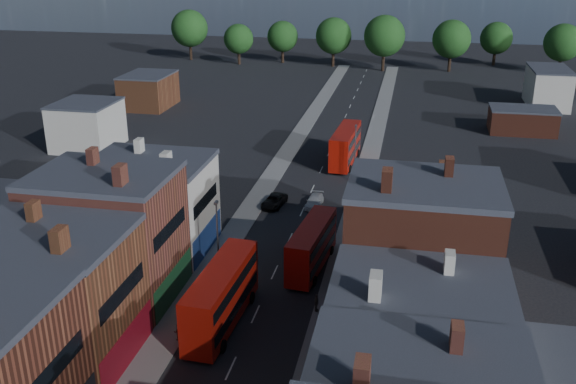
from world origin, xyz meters
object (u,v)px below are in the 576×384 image
at_px(car_3, 314,201).
at_px(ped_3, 316,303).
at_px(bus_0, 222,295).
at_px(bus_2, 345,145).
at_px(ped_1, 178,332).
at_px(car_2, 274,201).
at_px(bus_1, 312,245).

distance_m(car_3, ped_3, 25.00).
xyz_separation_m(bus_0, car_3, (3.63, 28.14, -2.22)).
relative_size(bus_0, bus_2, 1.01).
relative_size(bus_2, ped_3, 7.22).
height_order(car_3, ped_3, ped_3).
bearing_deg(ped_3, ped_1, 132.45).
relative_size(car_2, car_3, 1.09).
distance_m(bus_0, car_3, 28.46).
bearing_deg(car_2, ped_3, -61.53).
xyz_separation_m(bus_0, car_2, (-1.37, 27.18, -2.19)).
bearing_deg(car_3, car_2, -166.75).
xyz_separation_m(car_2, ped_1, (-1.50, -30.36, 0.20)).
xyz_separation_m(car_3, ped_1, (-6.50, -31.33, 0.23)).
xyz_separation_m(bus_2, car_2, (-6.85, -18.56, -2.15)).
distance_m(bus_1, ped_1, 17.45).
xyz_separation_m(bus_0, ped_3, (7.73, 3.48, -1.90)).
distance_m(bus_0, ped_1, 4.73).
xyz_separation_m(car_2, car_3, (5.00, 0.97, -0.03)).
distance_m(car_2, ped_3, 25.38).
distance_m(bus_0, ped_3, 8.69).
xyz_separation_m(bus_0, bus_2, (5.49, 45.74, -0.04)).
height_order(bus_0, car_2, bus_0).
bearing_deg(bus_0, car_3, 85.56).
xyz_separation_m(bus_0, ped_1, (-2.87, -3.19, -1.99)).
relative_size(car_2, ped_1, 3.23).
bearing_deg(bus_0, bus_2, 86.07).
xyz_separation_m(bus_2, ped_1, (-8.35, -48.92, -1.95)).
bearing_deg(bus_1, ped_3, -71.54).
relative_size(bus_1, car_3, 2.43).
xyz_separation_m(bus_1, ped_3, (1.80, -8.31, -1.56)).
height_order(bus_2, ped_1, bus_2).
height_order(bus_0, car_3, bus_0).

